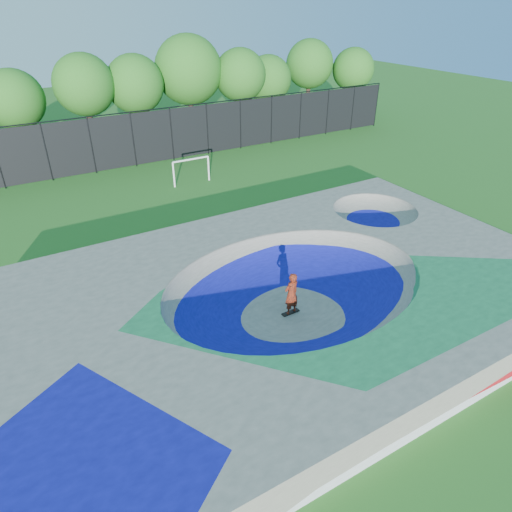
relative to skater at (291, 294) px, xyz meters
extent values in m
plane|color=#235F1A|center=(0.26, 0.10, -0.95)|extent=(120.00, 120.00, 0.00)
cube|color=gray|center=(0.26, 0.10, -0.20)|extent=(22.00, 14.00, 1.50)
imported|color=#BC300F|center=(0.00, 0.00, 0.00)|extent=(0.76, 0.57, 1.89)
cube|color=black|center=(0.00, 0.00, -0.92)|extent=(0.79, 0.25, 0.05)
cylinder|color=white|center=(1.16, 15.61, -0.10)|extent=(0.12, 0.12, 1.70)
cylinder|color=white|center=(3.71, 15.61, -0.10)|extent=(0.12, 0.12, 1.70)
cylinder|color=white|center=(2.44, 15.61, 0.76)|extent=(2.55, 0.12, 0.12)
cylinder|color=black|center=(-5.74, 21.10, 1.05)|extent=(0.09, 0.09, 4.00)
cylinder|color=black|center=(-2.74, 21.10, 1.05)|extent=(0.09, 0.09, 4.00)
cylinder|color=black|center=(0.26, 21.10, 1.05)|extent=(0.09, 0.09, 4.00)
cylinder|color=black|center=(3.26, 21.10, 1.05)|extent=(0.09, 0.09, 4.00)
cylinder|color=black|center=(6.26, 21.10, 1.05)|extent=(0.09, 0.09, 4.00)
cylinder|color=black|center=(9.26, 21.10, 1.05)|extent=(0.09, 0.09, 4.00)
cylinder|color=black|center=(12.26, 21.10, 1.05)|extent=(0.09, 0.09, 4.00)
cylinder|color=black|center=(15.26, 21.10, 1.05)|extent=(0.09, 0.09, 4.00)
cylinder|color=black|center=(18.26, 21.10, 1.05)|extent=(0.09, 0.09, 4.00)
cylinder|color=black|center=(21.26, 21.10, 1.05)|extent=(0.09, 0.09, 4.00)
cylinder|color=black|center=(24.26, 21.10, 1.05)|extent=(0.09, 0.09, 4.00)
cube|color=black|center=(0.26, 21.10, 1.05)|extent=(48.00, 0.03, 3.80)
cylinder|color=black|center=(0.26, 21.10, 3.05)|extent=(48.00, 0.08, 0.08)
cylinder|color=#422C21|center=(-6.56, 26.90, 0.51)|extent=(0.44, 0.44, 2.92)
sphere|color=#226219|center=(-6.56, 26.90, 3.62)|extent=(4.38, 4.38, 4.38)
cylinder|color=#422C21|center=(-1.53, 26.36, 0.81)|extent=(0.44, 0.44, 3.51)
sphere|color=#226219|center=(-1.53, 26.36, 4.32)|extent=(4.67, 4.67, 4.67)
cylinder|color=#422C21|center=(2.45, 26.42, 0.66)|extent=(0.44, 0.44, 3.22)
sphere|color=#226219|center=(2.45, 26.42, 4.03)|extent=(4.67, 4.67, 4.67)
cylinder|color=#422C21|center=(7.43, 26.96, 0.78)|extent=(0.44, 0.44, 3.46)
sphere|color=#226219|center=(7.43, 26.96, 4.70)|extent=(5.82, 5.82, 5.82)
cylinder|color=#422C21|center=(11.78, 25.65, 0.74)|extent=(0.44, 0.44, 3.37)
sphere|color=#226219|center=(11.78, 25.65, 4.13)|extent=(4.56, 4.56, 4.56)
cylinder|color=#422C21|center=(15.33, 26.64, 0.39)|extent=(0.44, 0.44, 2.68)
sphere|color=#226219|center=(15.33, 26.64, 3.37)|extent=(4.39, 4.39, 4.39)
cylinder|color=#422C21|center=(20.49, 27.17, 0.82)|extent=(0.44, 0.44, 3.54)
sphere|color=#226219|center=(20.49, 27.17, 4.34)|extent=(4.68, 4.68, 4.68)
cylinder|color=#422C21|center=(24.48, 25.16, 0.65)|extent=(0.44, 0.44, 3.20)
sphere|color=#226219|center=(24.48, 25.16, 3.81)|extent=(4.15, 4.15, 4.15)
camera|label=1|loc=(-8.80, -12.21, 10.39)|focal=32.00mm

